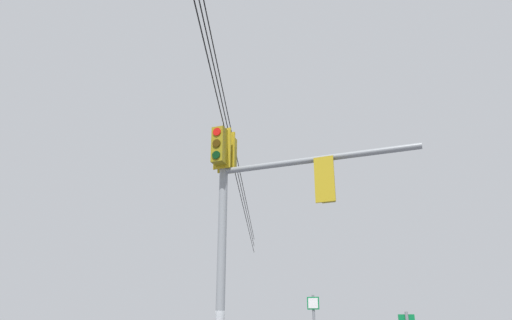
{
  "coord_description": "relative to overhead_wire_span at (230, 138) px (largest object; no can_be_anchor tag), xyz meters",
  "views": [
    {
      "loc": [
        10.01,
        -3.71,
        1.63
      ],
      "look_at": [
        0.39,
        1.19,
        5.91
      ],
      "focal_mm": 34.4,
      "sensor_mm": 36.0,
      "label": 1
    }
  ],
  "objects": [
    {
      "name": "overhead_wire_span",
      "position": [
        0.0,
        0.0,
        0.0
      ],
      "size": [
        24.4,
        13.84,
        0.98
      ],
      "color": "black"
    },
    {
      "name": "signal_mast_assembly",
      "position": [
        1.62,
        -0.16,
        -2.35
      ],
      "size": [
        3.81,
        3.6,
        6.8
      ],
      "color": "gray",
      "rests_on": "ground"
    }
  ]
}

